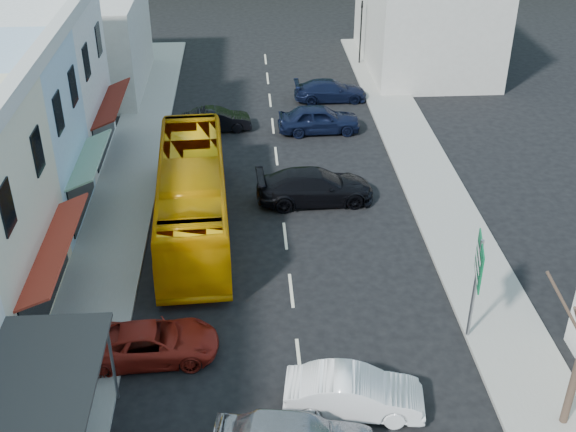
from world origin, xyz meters
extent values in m
plane|color=black|center=(0.00, 0.00, 0.00)|extent=(120.00, 120.00, 0.00)
cube|color=gray|center=(-7.50, 10.00, 0.07)|extent=(3.00, 52.00, 0.15)
cube|color=gray|center=(7.50, 10.00, 0.07)|extent=(3.00, 52.00, 0.15)
cube|color=#A02D1D|center=(-8.40, 3.00, 3.05)|extent=(1.30, 6.80, 0.08)
cube|color=#195926|center=(-8.40, 10.00, 3.05)|extent=(1.30, 5.10, 0.08)
cube|color=beige|center=(-12.50, 16.50, 4.00)|extent=(7.00, 7.00, 8.00)
cube|color=#60180F|center=(-8.40, 16.50, 3.05)|extent=(1.30, 5.95, 0.08)
cube|color=#B7B2A8|center=(-12.00, 27.00, 3.00)|extent=(8.00, 10.00, 6.00)
cube|color=#B7B2A8|center=(11.00, 30.00, 3.50)|extent=(8.00, 12.00, 7.00)
imported|color=#E89A05|center=(-3.98, 8.90, 1.55)|extent=(3.09, 11.71, 3.10)
imported|color=white|center=(1.53, -2.39, 0.70)|extent=(4.61, 2.39, 1.40)
imported|color=maroon|center=(-5.00, 0.50, 0.70)|extent=(4.69, 2.13, 1.40)
imported|color=black|center=(1.58, 11.00, 0.70)|extent=(4.58, 2.06, 1.40)
imported|color=black|center=(2.58, 19.00, 0.70)|extent=(4.46, 1.94, 1.40)
imported|color=black|center=(-3.23, 19.59, 0.70)|extent=(4.56, 2.22, 1.40)
imported|color=black|center=(3.77, 23.75, 0.70)|extent=(4.55, 1.96, 1.40)
imported|color=black|center=(-6.79, 0.66, 1.00)|extent=(0.59, 0.70, 1.70)
camera|label=1|loc=(-1.55, -18.67, 16.89)|focal=45.00mm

